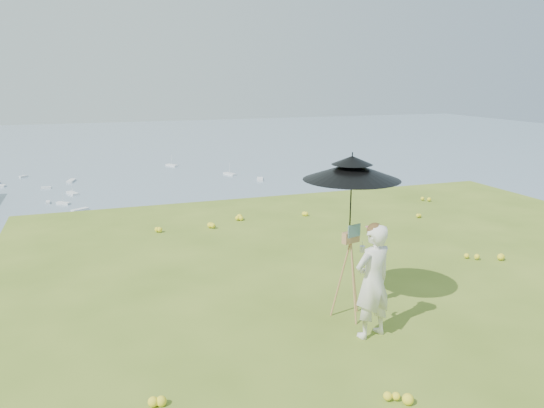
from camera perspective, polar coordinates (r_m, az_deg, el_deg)
name	(u,v)px	position (r m, az deg, el deg)	size (l,w,h in m)	color
ground	(410,281)	(9.44, 14.58, -7.98)	(14.00, 14.00, 0.00)	#5C7621
shoreline_tier	(134,325)	(91.32, -14.63, -12.48)	(170.00, 28.00, 8.00)	#746A5D
bay_water	(100,162)	(250.09, -18.04, 4.28)	(700.00, 700.00, 0.00)	#728DA3
slope_trees	(162,301)	(46.34, -11.70, -10.14)	(110.00, 50.00, 6.00)	#1A4B16
harbor_town	(132,288)	(88.71, -14.88, -8.70)	(110.00, 22.00, 5.00)	silver
moored_boats	(65,202)	(172.42, -21.37, 0.19)	(140.00, 140.00, 0.70)	white
wildflowers	(402,272)	(9.62, 13.77, -7.16)	(10.00, 10.50, 0.12)	yellow
painter	(373,281)	(7.15, 10.78, -8.16)	(0.57, 0.37, 1.56)	silver
field_easel	(350,271)	(7.66, 8.35, -7.17)	(0.53, 0.53, 1.41)	#A88046
sun_umbrella	(351,197)	(7.38, 8.48, 0.74)	(1.34, 1.34, 1.24)	black
painter_cap	(375,227)	(6.91, 11.05, -2.46)	(0.20, 0.24, 0.10)	#DD797E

